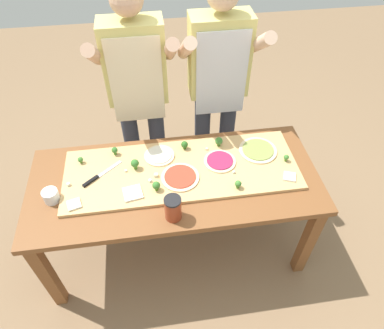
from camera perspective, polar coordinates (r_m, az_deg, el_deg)
The scene contains 29 objects.
ground_plane at distance 2.73m, azimuth -2.29°, elevation -12.72°, with size 8.00×8.00×0.00m, color #896B4C.
prep_table at distance 2.20m, azimuth -2.77°, elevation -3.99°, with size 1.77×0.76×0.74m.
cutting_board at distance 2.16m, azimuth -1.69°, elevation -0.88°, with size 1.44×0.52×0.02m, color tan.
chefs_knife at distance 2.18m, azimuth -15.30°, elevation -1.99°, with size 0.23×0.20×0.02m.
pizza_whole_tomato_red at distance 2.10m, azimuth -1.96°, elevation -2.05°, with size 0.23×0.23×0.02m.
pizza_whole_pesto_green at distance 2.30m, azimuth 10.75°, elevation 2.34°, with size 0.25×0.25×0.02m.
pizza_whole_white_garlic at distance 2.24m, azimuth -5.38°, elevation 1.51°, with size 0.19×0.19×0.02m.
pizza_whole_beet_magenta at distance 2.20m, azimuth 4.58°, elevation 0.58°, with size 0.20×0.20×0.02m.
pizza_slice_far_left at distance 2.18m, azimuth 15.71°, elevation -1.93°, with size 0.07×0.07×0.01m, color silver.
pizza_slice_near_right at distance 2.05m, azimuth -9.69°, elevation -4.64°, with size 0.11×0.11×0.01m, color silver.
pizza_slice_near_left at distance 2.08m, azimuth -18.77°, elevation -6.22°, with size 0.07×0.07×0.01m, color silver.
broccoli_floret_back_right at distance 2.03m, azimuth -5.88°, elevation -3.47°, with size 0.05×0.05×0.06m.
broccoli_floret_back_left at distance 2.26m, azimuth 15.20°, elevation 1.12°, with size 0.03×0.03×0.05m.
broccoli_floret_front_mid at distance 2.15m, azimuth -9.35°, elevation 0.14°, with size 0.05×0.05×0.07m.
broccoli_floret_front_left at distance 2.29m, azimuth 4.42°, elevation 3.84°, with size 0.05×0.05×0.07m.
broccoli_floret_center_right at distance 2.05m, azimuth 7.57°, elevation -3.19°, with size 0.04×0.04×0.05m.
broccoli_floret_front_right at distance 2.28m, azimuth -17.82°, elevation 0.73°, with size 0.03×0.03×0.04m.
broccoli_floret_center_left at distance 2.27m, azimuth -12.57°, elevation 2.28°, with size 0.04×0.04×0.06m.
broccoli_floret_back_mid at distance 2.26m, azimuth -1.23°, elevation 3.26°, with size 0.04×0.04×0.06m.
cheese_crumble_a at distance 2.27m, azimuth 2.42°, elevation 2.57°, with size 0.01×0.01×0.01m, color silver.
cheese_crumble_b at distance 2.14m, azimuth 6.85°, elevation -1.26°, with size 0.01×0.01×0.01m, color silver.
cheese_crumble_c at distance 2.09m, azimuth -6.90°, elevation -2.66°, with size 0.02×0.02×0.02m, color white.
cheese_crumble_d at distance 2.11m, azimuth -5.91°, elevation -1.76°, with size 0.02×0.02×0.02m, color silver.
cheese_crumble_e at distance 2.17m, azimuth -10.79°, elevation -1.02°, with size 0.01×0.01×0.01m, color white.
cheese_crumble_f at distance 2.18m, azimuth -19.59°, elevation -3.09°, with size 0.02×0.02×0.02m, color silver.
flour_cup at distance 2.15m, azimuth -22.09°, elevation -4.86°, with size 0.09×0.09×0.08m.
sauce_jar at distance 1.89m, azimuth -3.13°, elevation -7.18°, with size 0.09×0.09×0.15m.
cook_left at distance 2.45m, azimuth -8.91°, elevation 12.58°, with size 0.54×0.39×1.67m.
cook_right at distance 2.50m, azimuth 4.28°, elevation 13.71°, with size 0.54×0.39×1.67m.
Camera 1 is at (-0.10, -1.41, 2.34)m, focal length 32.53 mm.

